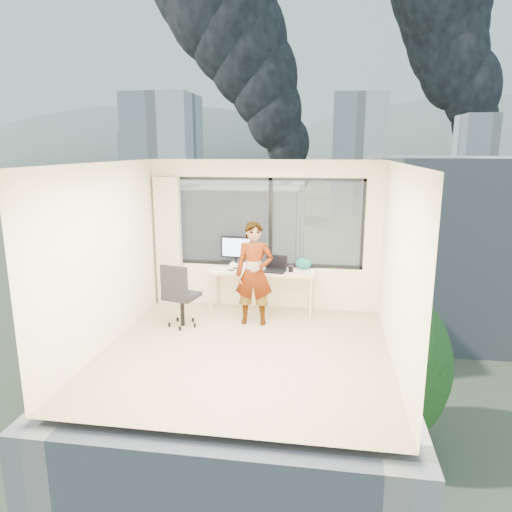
% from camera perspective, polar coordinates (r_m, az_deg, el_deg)
% --- Properties ---
extents(floor, '(4.00, 4.00, 0.01)m').
position_cam_1_polar(floor, '(6.72, -1.34, -11.52)').
color(floor, tan).
rests_on(floor, ground).
extents(ceiling, '(4.00, 4.00, 0.01)m').
position_cam_1_polar(ceiling, '(6.12, -1.47, 11.21)').
color(ceiling, white).
rests_on(ceiling, ground).
extents(wall_front, '(4.00, 0.01, 2.60)m').
position_cam_1_polar(wall_front, '(4.42, -6.02, -6.77)').
color(wall_front, '#F7F1BF').
rests_on(wall_front, ground).
extents(wall_left, '(0.01, 4.00, 2.60)m').
position_cam_1_polar(wall_left, '(6.93, -17.90, -0.06)').
color(wall_left, '#F7F1BF').
rests_on(wall_left, ground).
extents(wall_right, '(0.01, 4.00, 2.60)m').
position_cam_1_polar(wall_right, '(6.27, 16.91, -1.33)').
color(wall_right, '#F7F1BF').
rests_on(wall_right, ground).
extents(window_wall, '(3.30, 0.16, 1.55)m').
position_cam_1_polar(window_wall, '(8.18, 1.42, 4.11)').
color(window_wall, black).
rests_on(window_wall, ground).
extents(curtain, '(0.45, 0.14, 2.30)m').
position_cam_1_polar(curtain, '(8.54, -10.56, 1.71)').
color(curtain, beige).
rests_on(curtain, floor).
extents(desk, '(1.80, 0.60, 0.75)m').
position_cam_1_polar(desk, '(8.12, 0.72, -4.29)').
color(desk, beige).
rests_on(desk, floor).
extents(chair, '(0.65, 0.65, 1.06)m').
position_cam_1_polar(chair, '(7.55, -9.00, -4.58)').
color(chair, black).
rests_on(chair, floor).
extents(person, '(0.63, 0.43, 1.67)m').
position_cam_1_polar(person, '(7.49, -0.21, -2.16)').
color(person, '#2D2D33').
rests_on(person, floor).
extents(monitor, '(0.56, 0.17, 0.56)m').
position_cam_1_polar(monitor, '(8.16, -2.39, 0.52)').
color(monitor, black).
rests_on(monitor, desk).
extents(game_console, '(0.32, 0.27, 0.08)m').
position_cam_1_polar(game_console, '(8.24, -1.95, -1.06)').
color(game_console, white).
rests_on(game_console, desk).
extents(laptop, '(0.44, 0.45, 0.24)m').
position_cam_1_polar(laptop, '(7.90, 2.24, -1.07)').
color(laptop, black).
rests_on(laptop, desk).
extents(cellphone, '(0.12, 0.08, 0.01)m').
position_cam_1_polar(cellphone, '(8.01, -3.05, -1.72)').
color(cellphone, black).
rests_on(cellphone, desk).
extents(pen_cup, '(0.11, 0.11, 0.11)m').
position_cam_1_polar(pen_cup, '(7.93, 4.25, -1.55)').
color(pen_cup, black).
rests_on(pen_cup, desk).
extents(handbag, '(0.27, 0.16, 0.20)m').
position_cam_1_polar(handbag, '(8.10, 5.78, -0.92)').
color(handbag, '#0C4A41').
rests_on(handbag, desk).
extents(exterior_ground, '(400.00, 400.00, 0.04)m').
position_cam_1_polar(exterior_ground, '(127.14, 8.30, 5.30)').
color(exterior_ground, '#515B3D').
rests_on(exterior_ground, ground).
extents(near_bldg_a, '(16.00, 12.00, 14.00)m').
position_cam_1_polar(near_bldg_a, '(38.67, -6.60, -1.74)').
color(near_bldg_a, beige).
rests_on(near_bldg_a, exterior_ground).
extents(near_bldg_b, '(14.00, 13.00, 16.00)m').
position_cam_1_polar(near_bldg_b, '(46.19, 22.32, 1.06)').
color(near_bldg_b, white).
rests_on(near_bldg_b, exterior_ground).
extents(far_tower_a, '(14.00, 14.00, 28.00)m').
position_cam_1_polar(far_tower_a, '(107.31, -11.04, 11.30)').
color(far_tower_a, silver).
rests_on(far_tower_a, exterior_ground).
extents(far_tower_b, '(13.00, 13.00, 30.00)m').
position_cam_1_polar(far_tower_b, '(126.22, 12.24, 11.92)').
color(far_tower_b, silver).
rests_on(far_tower_b, exterior_ground).
extents(far_tower_c, '(15.00, 15.00, 26.00)m').
position_cam_1_polar(far_tower_c, '(152.52, 26.01, 10.31)').
color(far_tower_c, silver).
rests_on(far_tower_c, exterior_ground).
extents(far_tower_d, '(16.00, 14.00, 22.00)m').
position_cam_1_polar(far_tower_d, '(167.65, -12.77, 10.73)').
color(far_tower_d, silver).
rests_on(far_tower_d, exterior_ground).
extents(hill_a, '(288.00, 216.00, 90.00)m').
position_cam_1_polar(hill_a, '(348.19, -11.71, 9.99)').
color(hill_a, slate).
rests_on(hill_a, exterior_ground).
extents(hill_b, '(300.00, 220.00, 96.00)m').
position_cam_1_polar(hill_b, '(341.11, 26.01, 8.91)').
color(hill_b, slate).
rests_on(hill_b, exterior_ground).
extents(tree_a, '(7.00, 7.00, 8.00)m').
position_cam_1_polar(tree_a, '(35.22, -21.22, -9.20)').
color(tree_a, '#22521B').
rests_on(tree_a, exterior_ground).
extents(tree_b, '(7.60, 7.60, 9.00)m').
position_cam_1_polar(tree_b, '(27.14, 14.46, -14.36)').
color(tree_b, '#22521B').
rests_on(tree_b, exterior_ground).
extents(smoke_plume_a, '(40.00, 24.00, 90.00)m').
position_cam_1_polar(smoke_plume_a, '(160.55, 5.17, 26.01)').
color(smoke_plume_a, black).
rests_on(smoke_plume_a, exterior_ground).
extents(smoke_plume_b, '(30.00, 18.00, 70.00)m').
position_cam_1_polar(smoke_plume_b, '(185.67, 27.24, 19.15)').
color(smoke_plume_b, black).
rests_on(smoke_plume_b, exterior_ground).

